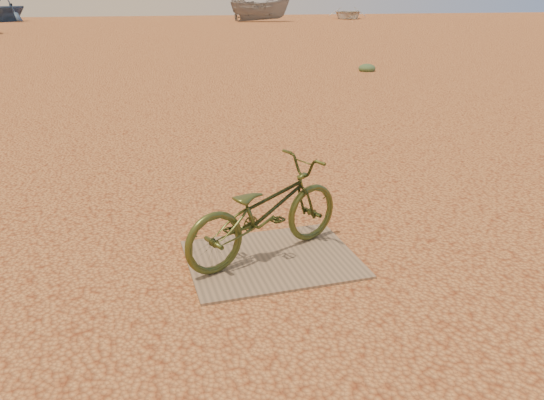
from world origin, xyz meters
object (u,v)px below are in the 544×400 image
object	(u,v)px
bicycle	(265,211)
boat_far_left	(4,7)
boat_far_right	(348,13)
boat_mid_right	(260,9)
plywood_board	(272,259)

from	to	relation	value
bicycle	boat_far_left	bearing A→B (deg)	-10.95
bicycle	boat_far_right	bearing A→B (deg)	-46.64
boat_mid_right	boat_far_left	bearing A→B (deg)	86.35
bicycle	boat_far_right	size ratio (longest dim) A/B	0.28
bicycle	boat_far_right	xyz separation A→B (m)	(21.67, 46.43, 0.13)
boat_far_left	boat_mid_right	world-z (taller)	boat_far_left
bicycle	boat_far_right	world-z (taller)	boat_far_right
boat_far_right	boat_mid_right	bearing A→B (deg)	-136.21
boat_mid_right	boat_far_right	distance (m)	10.47
plywood_board	boat_mid_right	bearing A→B (deg)	74.58
plywood_board	boat_far_right	world-z (taller)	boat_far_right
plywood_board	bicycle	bearing A→B (deg)	116.06
plywood_board	boat_far_right	xyz separation A→B (m)	(21.64, 46.51, 0.53)
plywood_board	boat_far_left	size ratio (longest dim) A/B	0.29
bicycle	boat_far_left	distance (m)	49.85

